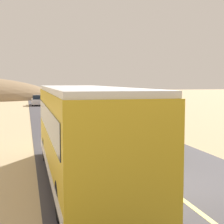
{
  "coord_description": "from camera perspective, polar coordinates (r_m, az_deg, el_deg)",
  "views": [
    {
      "loc": [
        -4.31,
        -10.09,
        3.42
      ],
      "look_at": [
        0.0,
        6.83,
        1.83
      ],
      "focal_mm": 54.05,
      "sensor_mm": 36.0,
      "label": 1
    }
  ],
  "objects": [
    {
      "name": "road_centre_line",
      "position": [
        11.48,
        8.64,
        -12.08
      ],
      "size": [
        0.16,
        117.6,
        0.0
      ],
      "primitive_type": "cube",
      "color": "#D8CC4C",
      "rests_on": "road_surface"
    },
    {
      "name": "livestock_truck",
      "position": [
        30.64,
        -4.5,
        2.14
      ],
      "size": [
        2.53,
        9.7,
        3.02
      ],
      "color": "#B2332D",
      "rests_on": "road_surface"
    },
    {
      "name": "bus",
      "position": [
        11.57,
        -4.71,
        -3.15
      ],
      "size": [
        2.54,
        10.0,
        3.21
      ],
      "color": "gold",
      "rests_on": "road_surface"
    },
    {
      "name": "road_surface",
      "position": [
        11.49,
        8.64,
        -12.14
      ],
      "size": [
        8.0,
        120.0,
        0.02
      ],
      "primitive_type": "cube",
      "color": "#423F44",
      "rests_on": "ground"
    },
    {
      "name": "car_far",
      "position": [
        49.57,
        -12.39,
        1.93
      ],
      "size": [
        1.8,
        4.4,
        1.46
      ],
      "color": "silver",
      "rests_on": "road_surface"
    },
    {
      "name": "ground_plane",
      "position": [
        11.49,
        8.64,
        -12.19
      ],
      "size": [
        240.0,
        240.0,
        0.0
      ],
      "primitive_type": "plane",
      "color": "#CCB284"
    }
  ]
}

